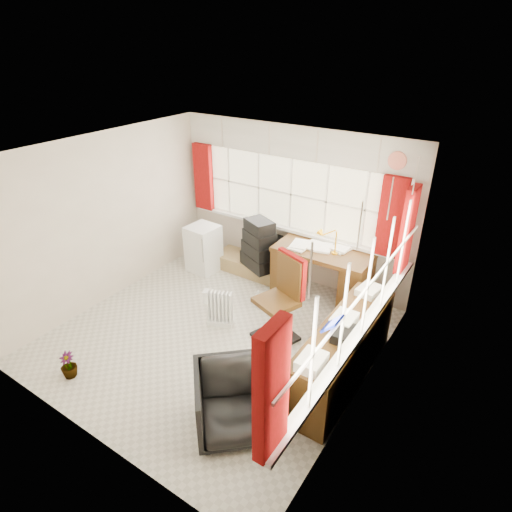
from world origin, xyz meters
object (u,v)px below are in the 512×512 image
(desk, at_px, (322,272))
(credenza, at_px, (343,351))
(tv_bench, at_px, (253,266))
(crt_tv, at_px, (266,250))
(mini_fridge, at_px, (203,248))
(task_chair, at_px, (284,295))
(desk_lamp, at_px, (336,237))
(radiator, at_px, (220,312))
(office_chair, at_px, (234,402))

(desk, distance_m, credenza, 1.74)
(desk, bearing_deg, tv_bench, 176.49)
(crt_tv, height_order, mini_fridge, mini_fridge)
(crt_tv, bearing_deg, task_chair, -49.74)
(desk, xyz_separation_m, task_chair, (-0.02, -1.12, 0.18))
(desk_lamp, height_order, radiator, desk_lamp)
(desk_lamp, bearing_deg, office_chair, -86.63)
(credenza, distance_m, tv_bench, 2.75)
(credenza, bearing_deg, desk, 123.97)
(desk_lamp, distance_m, tv_bench, 1.78)
(desk, height_order, mini_fridge, desk)
(office_chair, bearing_deg, radiator, 90.06)
(task_chair, relative_size, crt_tv, 2.02)
(office_chair, distance_m, radiator, 1.80)
(crt_tv, bearing_deg, radiator, -82.34)
(desk_lamp, distance_m, office_chair, 2.83)
(desk, bearing_deg, desk_lamp, -2.48)
(task_chair, bearing_deg, crt_tv, 130.26)
(desk, height_order, office_chair, desk)
(desk, distance_m, office_chair, 2.76)
(desk_lamp, height_order, credenza, desk_lamp)
(desk, distance_m, desk_lamp, 0.66)
(task_chair, bearing_deg, desk_lamp, 79.69)
(radiator, distance_m, crt_tv, 1.58)
(office_chair, bearing_deg, credenza, 21.91)
(radiator, distance_m, mini_fridge, 1.65)
(desk_lamp, distance_m, task_chair, 1.21)
(desk, height_order, task_chair, task_chair)
(desk_lamp, xyz_separation_m, office_chair, (0.16, -2.73, -0.74))
(office_chair, xyz_separation_m, mini_fridge, (-2.42, 2.44, 0.05))
(office_chair, distance_m, crt_tv, 3.20)
(mini_fridge, bearing_deg, desk_lamp, 7.28)
(task_chair, xyz_separation_m, tv_bench, (-1.29, 1.20, -0.52))
(radiator, relative_size, credenza, 0.27)
(office_chair, bearing_deg, tv_bench, 78.07)
(tv_bench, distance_m, mini_fridge, 0.90)
(desk_lamp, bearing_deg, credenza, -61.22)
(credenza, bearing_deg, desk_lamp, 118.78)
(crt_tv, relative_size, mini_fridge, 0.74)
(mini_fridge, bearing_deg, crt_tv, 23.25)
(radiator, bearing_deg, tv_bench, 106.49)
(task_chair, relative_size, radiator, 2.23)
(desk, bearing_deg, mini_fridge, -171.87)
(tv_bench, bearing_deg, task_chair, -42.80)
(desk_lamp, relative_size, task_chair, 0.32)
(office_chair, bearing_deg, desk, 54.83)
(desk, distance_m, task_chair, 1.13)
(office_chair, height_order, radiator, office_chair)
(desk, relative_size, task_chair, 1.20)
(desk, height_order, desk_lamp, desk_lamp)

